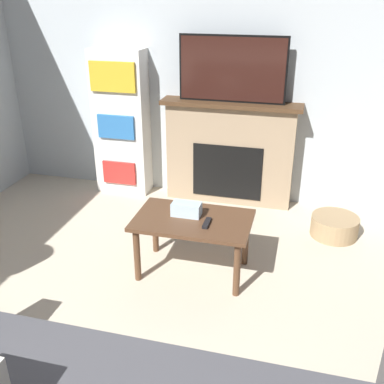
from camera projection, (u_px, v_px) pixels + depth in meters
wall_back at (223, 66)px, 4.34m from camera, size 5.65×0.06×2.70m
fireplace at (230, 152)px, 4.54m from camera, size 1.37×0.28×1.05m
tv at (232, 69)px, 4.17m from camera, size 1.02×0.03×0.61m
coffee_table at (193, 227)px, 3.40m from camera, size 0.88×0.54×0.47m
tissue_box at (186, 209)px, 3.40m from camera, size 0.22×0.12×0.10m
remote_control at (207, 223)px, 3.28m from camera, size 0.04×0.15×0.02m
bookshelf at (121, 123)px, 4.68m from camera, size 0.56×0.29×1.51m
storage_basket at (334, 226)px, 4.04m from camera, size 0.42×0.42×0.19m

